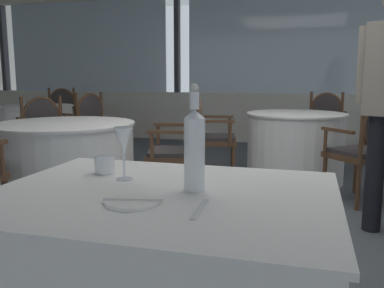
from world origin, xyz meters
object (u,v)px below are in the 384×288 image
at_px(water_tumbler, 104,164).
at_px(dining_chair_1_2, 367,144).
at_px(dining_chair_1_0, 323,122).
at_px(wine_glass, 124,142).
at_px(dining_chair_1_1, 208,131).
at_px(dining_chair_0_0, 60,113).
at_px(dining_chair_2_2, 45,131).
at_px(side_plate, 133,202).
at_px(water_bottle, 194,147).
at_px(dining_chair_2_1, 184,144).
at_px(dining_chair_0_2, 84,124).

distance_m(water_tumbler, dining_chair_1_2, 2.74).
height_order(water_tumbler, dining_chair_1_0, dining_chair_1_0).
bearing_deg(wine_glass, dining_chair_1_1, 97.69).
relative_size(water_tumbler, dining_chair_0_0, 0.08).
bearing_deg(dining_chair_1_0, dining_chair_2_2, -41.01).
distance_m(side_plate, dining_chair_1_2, 2.95).
distance_m(water_bottle, dining_chair_1_2, 2.72).
bearing_deg(dining_chair_0_0, water_bottle, 24.56).
bearing_deg(dining_chair_2_2, wine_glass, -4.17).
bearing_deg(dining_chair_2_2, dining_chair_1_1, 65.52).
bearing_deg(water_tumbler, wine_glass, -32.34).
height_order(dining_chair_1_0, dining_chair_2_1, dining_chair_2_1).
height_order(side_plate, dining_chair_2_1, dining_chair_2_1).
relative_size(dining_chair_1_2, dining_chair_2_1, 0.99).
bearing_deg(water_bottle, wine_glass, 166.86).
xyz_separation_m(wine_glass, dining_chair_2_1, (-0.35, 1.94, -0.32)).
xyz_separation_m(water_bottle, dining_chair_1_0, (0.54, 4.18, -0.34)).
xyz_separation_m(water_bottle, dining_chair_1_1, (-0.70, 3.08, -0.35)).
xyz_separation_m(side_plate, dining_chair_1_2, (1.02, 2.76, -0.21)).
distance_m(water_tumbler, dining_chair_0_0, 5.24).
relative_size(wine_glass, dining_chair_2_2, 0.22).
height_order(water_tumbler, dining_chair_2_2, dining_chair_2_2).
bearing_deg(dining_chair_1_2, water_bottle, 119.56).
distance_m(dining_chair_1_1, dining_chair_1_2, 1.66).
height_order(water_tumbler, dining_chair_0_2, dining_chair_0_2).
xyz_separation_m(side_plate, water_tumbler, (-0.28, 0.35, 0.03)).
xyz_separation_m(dining_chair_0_0, dining_chair_1_1, (2.74, -1.34, -0.02)).
relative_size(dining_chair_1_1, dining_chair_2_1, 0.98).
bearing_deg(side_plate, water_bottle, 54.80).
xyz_separation_m(water_tumbler, dining_chair_0_2, (-1.91, 3.10, -0.23)).
xyz_separation_m(dining_chair_0_2, dining_chair_2_1, (1.68, -1.24, 0.01)).
height_order(side_plate, dining_chair_1_2, dining_chair_1_2).
xyz_separation_m(dining_chair_1_1, dining_chair_2_1, (0.05, -1.07, 0.02)).
bearing_deg(dining_chair_2_2, dining_chair_0_0, 164.50).
relative_size(wine_glass, dining_chair_0_2, 0.21).
relative_size(water_tumbler, dining_chair_1_0, 0.08).
distance_m(water_bottle, dining_chair_2_2, 3.43).
distance_m(water_bottle, dining_chair_1_0, 4.23).
bearing_deg(dining_chair_0_0, side_plate, 22.16).
distance_m(water_bottle, wine_glass, 0.30).
height_order(water_bottle, dining_chair_2_1, water_bottle).
relative_size(water_bottle, dining_chair_0_0, 0.38).
xyz_separation_m(dining_chair_2_1, dining_chair_2_2, (-1.70, 0.46, -0.01)).
relative_size(dining_chair_0_2, dining_chair_1_2, 1.01).
bearing_deg(side_plate, water_tumbler, 128.49).
bearing_deg(dining_chair_1_2, side_plate, 118.20).
relative_size(side_plate, wine_glass, 0.84).
bearing_deg(dining_chair_2_1, side_plate, 88.22).
relative_size(dining_chair_0_0, dining_chair_2_1, 1.01).
xyz_separation_m(side_plate, water_bottle, (0.14, 0.20, 0.15)).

